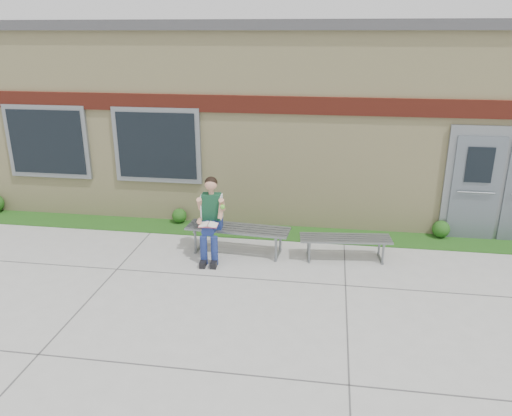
# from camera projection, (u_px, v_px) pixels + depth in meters

# --- Properties ---
(ground) EXTENTS (80.00, 80.00, 0.00)m
(ground) POSITION_uv_depth(u_px,v_px,m) (283.00, 296.00, 7.94)
(ground) COLOR #9E9E99
(ground) RESTS_ON ground
(grass_strip) EXTENTS (16.00, 0.80, 0.02)m
(grass_strip) POSITION_uv_depth(u_px,v_px,m) (295.00, 234.00, 10.36)
(grass_strip) COLOR #1D4512
(grass_strip) RESTS_ON ground
(school_building) EXTENTS (16.20, 6.22, 4.20)m
(school_building) POSITION_uv_depth(u_px,v_px,m) (307.00, 109.00, 12.82)
(school_building) COLOR beige
(school_building) RESTS_ON ground
(bench_left) EXTENTS (1.98, 0.70, 0.50)m
(bench_left) POSITION_uv_depth(u_px,v_px,m) (238.00, 233.00, 9.40)
(bench_left) COLOR slate
(bench_left) RESTS_ON ground
(bench_right) EXTENTS (1.69, 0.63, 0.43)m
(bench_right) POSITION_uv_depth(u_px,v_px,m) (345.00, 242.00, 9.13)
(bench_right) COLOR slate
(bench_right) RESTS_ON ground
(girl) EXTENTS (0.55, 0.90, 1.50)m
(girl) POSITION_uv_depth(u_px,v_px,m) (211.00, 217.00, 9.12)
(girl) COLOR navy
(girl) RESTS_ON ground
(shrub_mid) EXTENTS (0.31, 0.31, 0.31)m
(shrub_mid) POSITION_uv_depth(u_px,v_px,m) (179.00, 216.00, 10.90)
(shrub_mid) COLOR #1D4512
(shrub_mid) RESTS_ON grass_strip
(shrub_east) EXTENTS (0.35, 0.35, 0.35)m
(shrub_east) POSITION_uv_depth(u_px,v_px,m) (441.00, 229.00, 10.12)
(shrub_east) COLOR #1D4512
(shrub_east) RESTS_ON grass_strip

